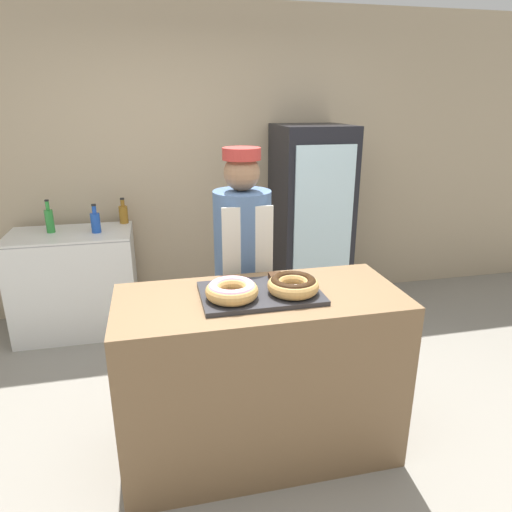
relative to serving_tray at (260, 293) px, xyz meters
name	(u,v)px	position (x,y,z in m)	size (l,w,h in m)	color
ground_plane	(260,446)	(0.00, 0.00, -0.97)	(14.00, 14.00, 0.00)	gray
wall_back	(207,164)	(0.00, 2.13, 0.38)	(8.00, 0.06, 2.70)	tan
display_counter	(260,376)	(0.00, 0.00, -0.49)	(1.48, 0.65, 0.95)	brown
serving_tray	(260,293)	(0.00, 0.00, 0.00)	(0.61, 0.40, 0.02)	#2D2D33
donut_light_glaze	(232,290)	(-0.16, -0.06, 0.06)	(0.26, 0.26, 0.08)	tan
donut_chocolate_glaze	(293,284)	(0.16, -0.06, 0.06)	(0.26, 0.26, 0.08)	tan
brownie_back_left	(233,280)	(-0.12, 0.14, 0.03)	(0.07, 0.07, 0.03)	#382111
brownie_back_right	(276,277)	(0.12, 0.14, 0.03)	(0.07, 0.07, 0.03)	#382111
baker_person	(243,273)	(0.02, 0.55, -0.10)	(0.35, 0.35, 1.64)	#4C4C51
beverage_fridge	(310,222)	(0.87, 1.73, -0.11)	(0.62, 0.68, 1.70)	black
chest_freezer	(76,282)	(-1.19, 1.74, -0.52)	(0.98, 0.58, 0.88)	silver
bottle_green	(49,220)	(-1.33, 1.79, 0.01)	(0.07, 0.07, 0.27)	#2D8C38
bottle_blue	(95,222)	(-0.97, 1.70, 0.00)	(0.07, 0.07, 0.23)	#1E4CB2
bottle_amber	(123,214)	(-0.77, 1.96, 0.00)	(0.07, 0.07, 0.22)	#99661E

